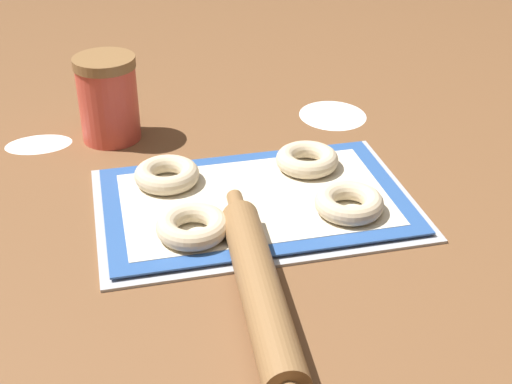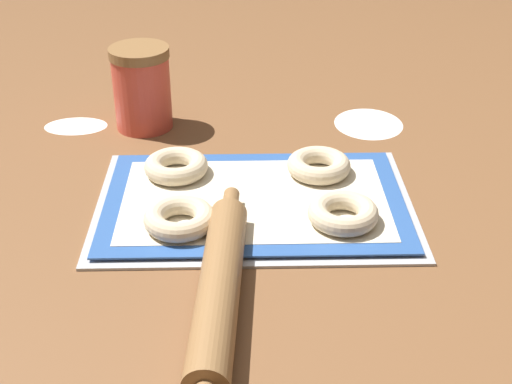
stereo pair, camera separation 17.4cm
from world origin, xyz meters
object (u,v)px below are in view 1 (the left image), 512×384
(baking_tray, at_px, (256,205))
(bagel_back_right, at_px, (307,160))
(flour_canister, at_px, (108,98))
(bagel_back_left, at_px, (167,175))
(bagel_front_left, at_px, (192,226))
(rolling_pin, at_px, (260,289))
(bagel_front_right, at_px, (349,203))

(baking_tray, height_order, bagel_back_right, bagel_back_right)
(flour_canister, bearing_deg, bagel_back_right, -34.61)
(baking_tray, distance_m, bagel_back_left, 0.14)
(baking_tray, bearing_deg, bagel_back_left, 145.77)
(baking_tray, bearing_deg, bagel_front_left, -146.77)
(bagel_back_left, distance_m, rolling_pin, 0.29)
(bagel_back_left, relative_size, rolling_pin, 0.23)
(flour_canister, bearing_deg, baking_tray, -55.75)
(baking_tray, xyz_separation_m, rolling_pin, (-0.04, -0.20, 0.02))
(flour_canister, height_order, rolling_pin, flour_canister)
(baking_tray, distance_m, bagel_front_left, 0.12)
(bagel_front_left, height_order, flour_canister, flour_canister)
(bagel_back_left, bearing_deg, rolling_pin, -76.27)
(flour_canister, bearing_deg, bagel_front_left, -75.94)
(bagel_back_right, xyz_separation_m, rolling_pin, (-0.14, -0.28, -0.00))
(bagel_front_left, height_order, bagel_front_right, same)
(rolling_pin, bearing_deg, bagel_front_left, 110.98)
(bagel_front_left, bearing_deg, baking_tray, 33.23)
(baking_tray, xyz_separation_m, flour_canister, (-0.18, 0.26, 0.07))
(baking_tray, relative_size, bagel_back_right, 4.70)
(bagel_front_right, distance_m, flour_canister, 0.44)
(bagel_front_left, xyz_separation_m, flour_canister, (-0.08, 0.33, 0.05))
(bagel_front_left, height_order, rolling_pin, rolling_pin)
(baking_tray, distance_m, bagel_back_right, 0.12)
(bagel_back_left, distance_m, flour_canister, 0.20)
(bagel_back_right, bearing_deg, rolling_pin, -116.49)
(baking_tray, xyz_separation_m, bagel_back_right, (0.10, 0.07, 0.02))
(baking_tray, height_order, rolling_pin, rolling_pin)
(baking_tray, xyz_separation_m, bagel_back_left, (-0.11, 0.08, 0.02))
(bagel_back_left, bearing_deg, bagel_front_right, -30.36)
(bagel_front_left, xyz_separation_m, rolling_pin, (0.05, -0.14, -0.00))
(bagel_front_left, xyz_separation_m, bagel_back_left, (-0.01, 0.14, 0.00))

